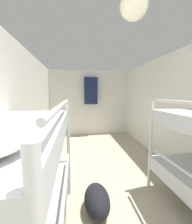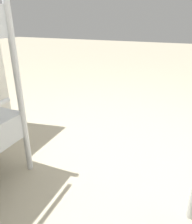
# 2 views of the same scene
# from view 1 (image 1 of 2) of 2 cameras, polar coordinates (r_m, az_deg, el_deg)

# --- Properties ---
(wall_left) EXTENTS (0.06, 5.56, 2.25)m
(wall_left) POSITION_cam_1_polar(r_m,az_deg,el_deg) (2.66, -27.43, -0.72)
(wall_left) COLOR silver
(wall_left) RESTS_ON ground_plane
(wall_right) EXTENTS (0.06, 5.56, 2.25)m
(wall_right) POSITION_cam_1_polar(r_m,az_deg,el_deg) (3.16, 29.28, 0.25)
(wall_right) COLOR silver
(wall_right) RESTS_ON ground_plane
(wall_back) EXTENTS (2.86, 0.06, 2.25)m
(wall_back) POSITION_cam_1_polar(r_m,az_deg,el_deg) (5.27, -2.47, 3.46)
(wall_back) COLOR silver
(wall_back) RESTS_ON ground_plane
(bunk_stack_left_near) EXTENTS (0.78, 1.76, 1.37)m
(bunk_stack_left_near) POSITION_cam_1_polar(r_m,az_deg,el_deg) (1.41, -28.78, -22.29)
(bunk_stack_left_near) COLOR silver
(bunk_stack_left_near) RESTS_ON ground_plane
(duffel_bag) EXTENTS (0.31, 0.55, 0.31)m
(duffel_bag) POSITION_cam_1_polar(r_m,az_deg,el_deg) (2.12, 0.34, -30.55)
(duffel_bag) COLOR black
(duffel_bag) RESTS_ON ground_plane
(hanging_coat) EXTENTS (0.44, 0.12, 0.90)m
(hanging_coat) POSITION_cam_1_polar(r_m,az_deg,el_deg) (5.12, -1.99, 8.11)
(hanging_coat) COLOR #192347
(ceiling_light) EXTENTS (0.24, 0.24, 0.24)m
(ceiling_light) POSITION_cam_1_polar(r_m,az_deg,el_deg) (1.60, 14.20, 34.58)
(ceiling_light) COLOR #F4EFCC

